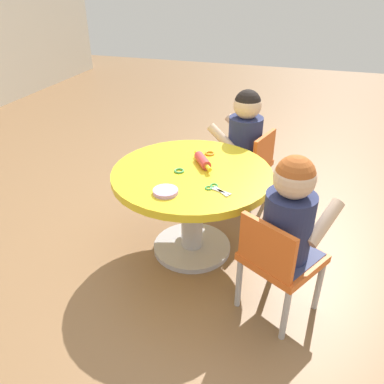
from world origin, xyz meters
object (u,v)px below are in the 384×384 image
(child_chair_left, at_px, (278,260))
(seated_child_left, at_px, (290,213))
(rolling_pin, at_px, (203,161))
(craft_table, at_px, (192,193))
(seated_child_right, at_px, (245,131))
(child_chair_right, at_px, (248,165))
(craft_scissors, at_px, (215,189))

(child_chair_left, bearing_deg, seated_child_left, -30.34)
(seated_child_left, xyz_separation_m, rolling_pin, (0.38, 0.48, -0.00))
(craft_table, height_order, child_chair_left, child_chair_left)
(seated_child_right, bearing_deg, child_chair_right, -106.77)
(craft_table, height_order, craft_scissors, craft_scissors)
(seated_child_left, xyz_separation_m, child_chair_right, (0.86, 0.31, -0.23))
(child_chair_left, height_order, child_chair_right, same)
(rolling_pin, bearing_deg, child_chair_right, -19.89)
(child_chair_right, distance_m, seated_child_right, 0.23)
(seated_child_left, distance_m, child_chair_right, 0.94)
(craft_table, bearing_deg, seated_child_right, -16.27)
(seated_child_left, relative_size, rolling_pin, 2.52)
(craft_table, xyz_separation_m, seated_child_left, (-0.30, -0.52, 0.16))
(seated_child_left, bearing_deg, seated_child_right, 21.94)
(seated_child_left, height_order, craft_scissors, seated_child_left)
(child_chair_left, bearing_deg, craft_scissors, 61.65)
(craft_table, height_order, child_chair_right, child_chair_right)
(child_chair_left, relative_size, seated_child_right, 1.05)
(seated_child_left, bearing_deg, child_chair_left, 149.66)
(child_chair_left, xyz_separation_m, seated_child_right, (0.90, 0.33, 0.23))
(seated_child_left, bearing_deg, craft_table, 60.16)
(craft_table, bearing_deg, seated_child_left, -119.84)
(seated_child_right, height_order, rolling_pin, seated_child_right)
(rolling_pin, distance_m, craft_scissors, 0.27)
(craft_table, xyz_separation_m, seated_child_right, (0.57, -0.17, 0.16))
(child_chair_left, height_order, seated_child_left, seated_child_left)
(seated_child_right, xyz_separation_m, craft_scissors, (-0.72, 0.00, -0.02))
(rolling_pin, bearing_deg, craft_scissors, -150.98)
(craft_table, distance_m, child_chair_left, 0.60)
(craft_table, xyz_separation_m, child_chair_left, (-0.33, -0.50, -0.07))
(craft_scissors, bearing_deg, seated_child_right, -0.35)
(child_chair_right, relative_size, rolling_pin, 2.64)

